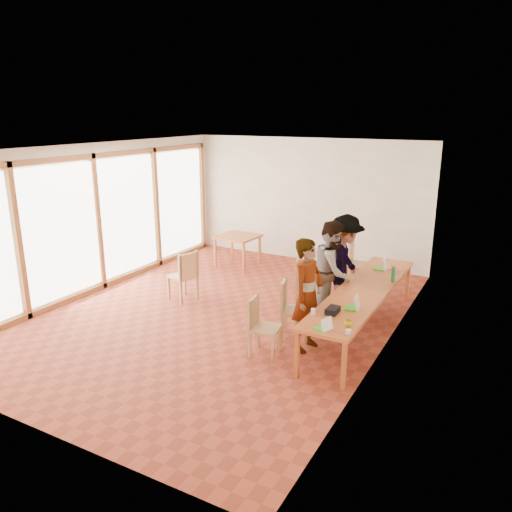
{
  "coord_description": "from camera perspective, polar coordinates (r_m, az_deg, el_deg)",
  "views": [
    {
      "loc": [
        4.64,
        -7.23,
        3.59
      ],
      "look_at": [
        0.55,
        0.32,
        1.1
      ],
      "focal_mm": 35.0,
      "sensor_mm": 36.0,
      "label": 1
    }
  ],
  "objects": [
    {
      "name": "ceiling",
      "position": [
        8.61,
        -4.36,
        12.33
      ],
      "size": [
        6.0,
        8.0,
        0.04
      ],
      "primitive_type": "cube",
      "color": "white",
      "rests_on": "wall_back"
    },
    {
      "name": "wall_back",
      "position": [
        12.33,
        5.93,
        6.33
      ],
      "size": [
        6.0,
        0.1,
        3.0
      ],
      "primitive_type": "cube",
      "color": "white",
      "rests_on": "ground"
    },
    {
      "name": "black_pouch",
      "position": [
        7.42,
        8.76,
        -6.16
      ],
      "size": [
        0.16,
        0.26,
        0.09
      ],
      "primitive_type": "cube",
      "color": "black",
      "rests_on": "communal_table"
    },
    {
      "name": "chair_empty",
      "position": [
        10.89,
        11.29,
        -0.25
      ],
      "size": [
        0.48,
        0.48,
        0.49
      ],
      "rotation": [
        0.0,
        0.0,
        0.13
      ],
      "color": "tan",
      "rests_on": "ground"
    },
    {
      "name": "wall_right",
      "position": [
        7.7,
        15.04,
        -0.14
      ],
      "size": [
        0.1,
        8.0,
        3.0
      ],
      "primitive_type": "cube",
      "color": "white",
      "rests_on": "ground"
    },
    {
      "name": "wall_front",
      "position": [
        6.03,
        -25.11,
        -5.73
      ],
      "size": [
        6.0,
        0.1,
        3.0
      ],
      "primitive_type": "cube",
      "color": "white",
      "rests_on": "ground"
    },
    {
      "name": "yellow_mug",
      "position": [
        7.02,
        10.49,
        -7.58
      ],
      "size": [
        0.14,
        0.14,
        0.09
      ],
      "primitive_type": "imported",
      "rotation": [
        0.0,
        0.0,
        -0.3
      ],
      "color": "gold",
      "rests_on": "communal_table"
    },
    {
      "name": "person_far",
      "position": [
        9.2,
        10.03,
        -0.96
      ],
      "size": [
        0.76,
        1.23,
        1.84
      ],
      "primitive_type": "imported",
      "rotation": [
        0.0,
        0.0,
        1.64
      ],
      "color": "gray",
      "rests_on": "ground"
    },
    {
      "name": "clear_glass",
      "position": [
        7.34,
        6.56,
        -6.33
      ],
      "size": [
        0.07,
        0.07,
        0.09
      ],
      "primitive_type": "cylinder",
      "color": "silver",
      "rests_on": "communal_table"
    },
    {
      "name": "pink_phone",
      "position": [
        9.67,
        15.15,
        -1.43
      ],
      "size": [
        0.05,
        0.1,
        0.01
      ],
      "primitive_type": "cube",
      "color": "#C03360",
      "rests_on": "communal_table"
    },
    {
      "name": "window_wall",
      "position": [
        10.7,
        -17.69,
        4.14
      ],
      "size": [
        0.1,
        8.0,
        3.0
      ],
      "primitive_type": "cube",
      "color": "white",
      "rests_on": "ground"
    },
    {
      "name": "laptop_far",
      "position": [
        9.61,
        14.24,
        -1.16
      ],
      "size": [
        0.23,
        0.26,
        0.21
      ],
      "rotation": [
        0.0,
        0.0,
        0.03
      ],
      "color": "green",
      "rests_on": "communal_table"
    },
    {
      "name": "laptop_near",
      "position": [
        6.87,
        7.85,
        -7.95
      ],
      "size": [
        0.24,
        0.25,
        0.18
      ],
      "rotation": [
        0.0,
        0.0,
        -0.33
      ],
      "color": "green",
      "rests_on": "communal_table"
    },
    {
      "name": "chair_mid",
      "position": [
        8.17,
        3.85,
        -5.34
      ],
      "size": [
        0.57,
        0.57,
        0.52
      ],
      "rotation": [
        0.0,
        0.0,
        0.31
      ],
      "color": "tan",
      "rests_on": "ground"
    },
    {
      "name": "condiment_cup",
      "position": [
        6.81,
        10.5,
        -8.5
      ],
      "size": [
        0.08,
        0.08,
        0.06
      ],
      "primitive_type": "cylinder",
      "color": "white",
      "rests_on": "communal_table"
    },
    {
      "name": "ground",
      "position": [
        9.31,
        -3.97,
        -6.54
      ],
      "size": [
        8.0,
        8.0,
        0.0
      ],
      "primitive_type": "plane",
      "color": "#983924",
      "rests_on": "ground"
    },
    {
      "name": "side_table",
      "position": [
        11.91,
        -2.12,
        1.97
      ],
      "size": [
        0.9,
        0.9,
        0.75
      ],
      "rotation": [
        0.0,
        0.0,
        -0.06
      ],
      "color": "#CA662C",
      "rests_on": "ground"
    },
    {
      "name": "person_mid",
      "position": [
        8.84,
        8.75,
        -1.73
      ],
      "size": [
        0.79,
        0.96,
        1.8
      ],
      "primitive_type": "imported",
      "rotation": [
        0.0,
        0.0,
        1.7
      ],
      "color": "gray",
      "rests_on": "ground"
    },
    {
      "name": "chair_near",
      "position": [
        7.61,
        0.36,
        -7.29
      ],
      "size": [
        0.49,
        0.49,
        0.49
      ],
      "rotation": [
        0.0,
        0.0,
        0.15
      ],
      "color": "tan",
      "rests_on": "ground"
    },
    {
      "name": "chair_far",
      "position": [
        9.42,
        5.32,
        -2.48
      ],
      "size": [
        0.57,
        0.57,
        0.51
      ],
      "rotation": [
        0.0,
        0.0,
        0.35
      ],
      "color": "tan",
      "rests_on": "ground"
    },
    {
      "name": "green_bottle",
      "position": [
        8.93,
        15.4,
        -2.02
      ],
      "size": [
        0.07,
        0.07,
        0.28
      ],
      "primitive_type": "cylinder",
      "color": "#24824B",
      "rests_on": "communal_table"
    },
    {
      "name": "communal_table",
      "position": [
        8.51,
        12.18,
        -4.03
      ],
      "size": [
        0.8,
        4.0,
        0.75
      ],
      "color": "#CA662C",
      "rests_on": "ground"
    },
    {
      "name": "laptop_mid",
      "position": [
        7.62,
        11.15,
        -5.57
      ],
      "size": [
        0.24,
        0.27,
        0.21
      ],
      "rotation": [
        0.0,
        0.0,
        0.15
      ],
      "color": "green",
      "rests_on": "communal_table"
    },
    {
      "name": "chair_spare",
      "position": [
        9.78,
        -8.05,
        -1.71
      ],
      "size": [
        0.58,
        0.58,
        0.53
      ],
      "rotation": [
        0.0,
        0.0,
        2.86
      ],
      "color": "tan",
      "rests_on": "ground"
    },
    {
      "name": "person_near",
      "position": [
        7.7,
        5.92,
        -4.46
      ],
      "size": [
        0.51,
        0.7,
        1.78
      ],
      "primitive_type": "imported",
      "rotation": [
        0.0,
        0.0,
        1.43
      ],
      "color": "gray",
      "rests_on": "ground"
    }
  ]
}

